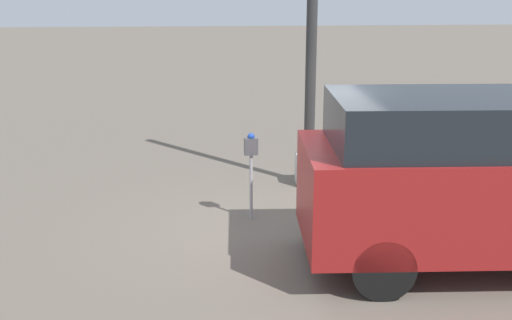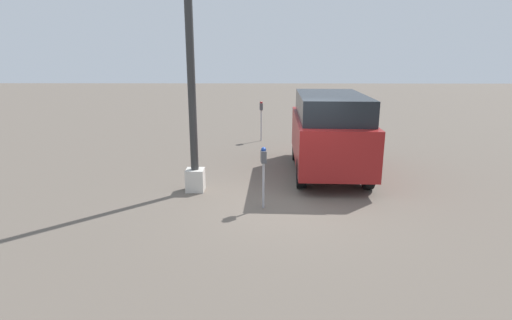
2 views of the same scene
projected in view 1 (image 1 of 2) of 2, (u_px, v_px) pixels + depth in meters
name	position (u px, v px, depth m)	size (l,w,h in m)	color
ground_plane	(277.00, 232.00, 9.46)	(80.00, 80.00, 0.00)	#60564C
parking_meter_near	(251.00, 156.00, 9.70)	(0.21, 0.13, 1.38)	#9E9EA3
lamp_post	(311.00, 71.00, 11.10)	(0.44, 0.44, 5.68)	beige
parked_van	(479.00, 176.00, 8.05)	(4.53, 2.08, 2.25)	maroon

